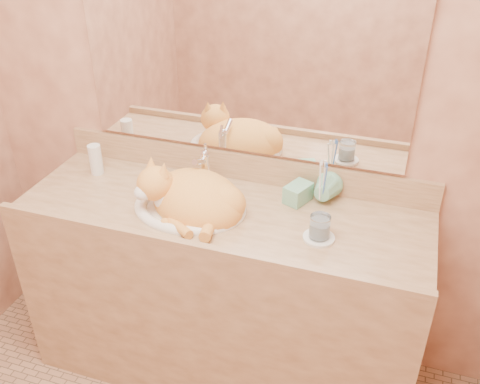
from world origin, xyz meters
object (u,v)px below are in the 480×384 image
(vanity_counter, at_px, (222,294))
(soap_dispenser, at_px, (290,189))
(cat, at_px, (191,195))
(water_glass, at_px, (320,227))
(sink_basin, at_px, (189,194))
(toothbrush_cup, at_px, (321,196))

(vanity_counter, relative_size, soap_dispenser, 9.64)
(cat, height_order, water_glass, cat)
(vanity_counter, bearing_deg, cat, -167.39)
(sink_basin, height_order, soap_dispenser, soap_dispenser)
(cat, relative_size, soap_dispenser, 2.40)
(toothbrush_cup, bearing_deg, vanity_counter, -156.75)
(soap_dispenser, height_order, toothbrush_cup, soap_dispenser)
(cat, height_order, soap_dispenser, cat)
(vanity_counter, height_order, cat, cat)
(cat, xyz_separation_m, soap_dispenser, (0.35, 0.14, 0.02))
(vanity_counter, bearing_deg, sink_basin, -170.36)
(vanity_counter, distance_m, cat, 0.50)
(vanity_counter, xyz_separation_m, toothbrush_cup, (0.36, 0.15, 0.48))
(sink_basin, xyz_separation_m, cat, (0.01, -0.00, -0.00))
(vanity_counter, relative_size, cat, 4.01)
(sink_basin, bearing_deg, toothbrush_cup, 10.16)
(sink_basin, bearing_deg, soap_dispenser, 10.20)
(sink_basin, xyz_separation_m, toothbrush_cup, (0.48, 0.17, -0.02))
(soap_dispenser, distance_m, water_glass, 0.23)
(water_glass, bearing_deg, cat, 176.18)
(sink_basin, relative_size, soap_dispenser, 2.62)
(cat, distance_m, water_glass, 0.51)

